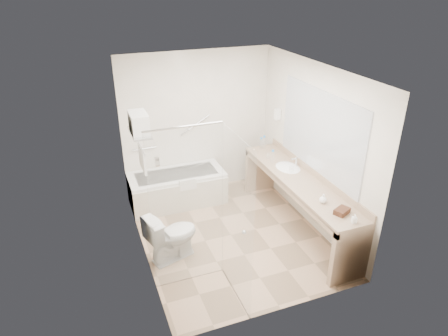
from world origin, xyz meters
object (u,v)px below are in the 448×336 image
object	(u,v)px
bathtub	(177,188)
water_bottle_left	(261,143)
toilet	(172,236)
vanity_counter	(298,191)
amenity_basket	(342,211)

from	to	relation	value
bathtub	water_bottle_left	world-z (taller)	water_bottle_left
toilet	water_bottle_left	size ratio (longest dim) A/B	3.75
vanity_counter	toilet	bearing A→B (deg)	-178.78
vanity_counter	water_bottle_left	xyz separation A→B (m)	(-0.03, 1.25, 0.30)
vanity_counter	water_bottle_left	world-z (taller)	water_bottle_left
toilet	water_bottle_left	world-z (taller)	water_bottle_left
bathtub	vanity_counter	xyz separation A→B (m)	(1.52, -1.39, 0.36)
vanity_counter	toilet	xyz separation A→B (m)	(-1.97, -0.04, -0.28)
vanity_counter	amenity_basket	distance (m)	1.05
toilet	amenity_basket	bearing A→B (deg)	-133.27
toilet	bathtub	bearing A→B (deg)	-34.52
amenity_basket	water_bottle_left	xyz separation A→B (m)	(-0.04, 2.27, 0.05)
vanity_counter	water_bottle_left	size ratio (longest dim) A/B	13.89
vanity_counter	amenity_basket	size ratio (longest dim) A/B	13.23
amenity_basket	water_bottle_left	world-z (taller)	water_bottle_left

